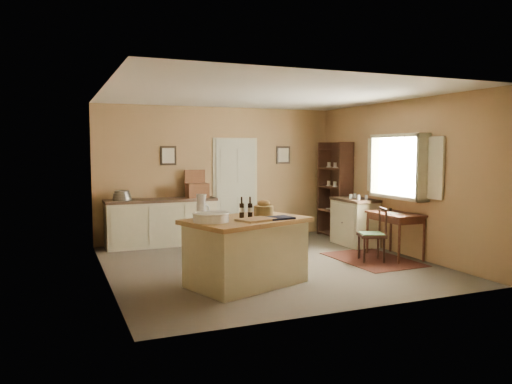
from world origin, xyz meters
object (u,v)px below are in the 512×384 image
work_island (246,250)px  writing_desk (395,218)px  desk_chair (371,235)px  sideboard (162,221)px  right_cabinet (355,221)px  shelving_unit (337,190)px

work_island → writing_desk: size_ratio=1.95×
work_island → desk_chair: bearing=-7.0°
sideboard → right_cabinet: sideboard is taller
sideboard → desk_chair: sideboard is taller
sideboard → right_cabinet: bearing=-21.5°
work_island → desk_chair: work_island is taller
work_island → right_cabinet: 3.49m
right_cabinet → writing_desk: bearing=-90.0°
shelving_unit → right_cabinet: bearing=-99.4°
shelving_unit → sideboard: bearing=173.1°
shelving_unit → desk_chair: bearing=-107.2°
work_island → shelving_unit: bearing=22.2°
sideboard → right_cabinet: (3.46, -1.36, -0.02)m
work_island → sideboard: bearing=79.4°
sideboard → writing_desk: (3.46, -2.58, 0.19)m
sideboard → writing_desk: sideboard is taller
writing_desk → shelving_unit: size_ratio=0.48×
work_island → desk_chair: size_ratio=2.13×
work_island → right_cabinet: size_ratio=1.87×
sideboard → work_island: bearing=-81.3°
right_cabinet → shelving_unit: bearing=80.6°
work_island → shelving_unit: (3.12, 2.76, 0.51)m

